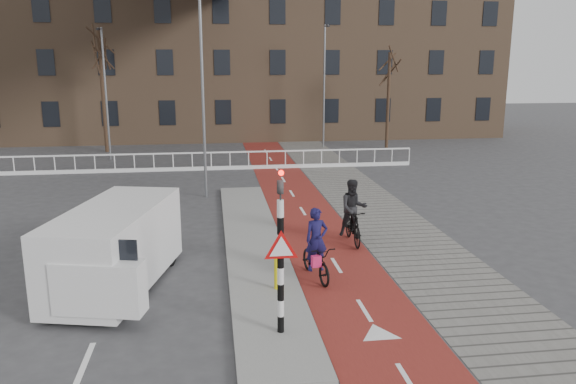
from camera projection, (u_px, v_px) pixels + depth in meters
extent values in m
plane|color=#38383A|center=(295.00, 297.00, 13.92)|extent=(120.00, 120.00, 0.00)
cube|color=maroon|center=(295.00, 199.00, 23.76)|extent=(2.50, 60.00, 0.01)
cube|color=slate|center=(359.00, 197.00, 24.13)|extent=(3.00, 60.00, 0.01)
cube|color=gray|center=(254.00, 245.00, 17.67)|extent=(1.80, 16.00, 0.12)
cylinder|color=black|center=(281.00, 268.00, 11.56)|extent=(0.14, 0.14, 2.88)
imported|color=black|center=(280.00, 180.00, 11.14)|extent=(0.13, 0.16, 0.80)
cylinder|color=#FF0C05|center=(281.00, 173.00, 10.96)|extent=(0.11, 0.02, 0.11)
cylinder|color=#D3C50B|center=(276.00, 272.00, 14.02)|extent=(0.12, 0.12, 0.91)
imported|color=black|center=(316.00, 261.00, 14.99)|extent=(0.98, 1.95, 0.98)
imported|color=#151240|center=(316.00, 239.00, 14.85)|extent=(0.69, 0.52, 1.70)
cube|color=#D61E5A|center=(316.00, 261.00, 14.41)|extent=(0.27, 0.20, 0.29)
imported|color=black|center=(353.00, 225.00, 17.88)|extent=(0.58, 1.96, 1.17)
imported|color=black|center=(353.00, 208.00, 17.75)|extent=(0.90, 0.71, 1.84)
cube|color=silver|center=(115.00, 245.00, 14.29)|extent=(3.06, 5.23, 1.96)
cube|color=#25781A|center=(75.00, 251.00, 14.18)|extent=(0.76, 3.06, 0.55)
cube|color=#25781A|center=(155.00, 247.00, 14.44)|extent=(0.76, 3.06, 0.55)
cube|color=black|center=(98.00, 259.00, 12.17)|extent=(1.73, 0.46, 0.90)
cylinder|color=black|center=(54.00, 300.00, 12.94)|extent=(0.40, 0.73, 0.69)
cylinder|color=black|center=(124.00, 303.00, 12.77)|extent=(0.40, 0.73, 0.69)
cylinder|color=black|center=(113.00, 252.00, 16.17)|extent=(0.40, 0.73, 0.69)
cylinder|color=black|center=(169.00, 254.00, 16.00)|extent=(0.40, 0.73, 0.69)
cube|color=silver|center=(153.00, 154.00, 29.44)|extent=(28.00, 0.08, 0.08)
cube|color=silver|center=(154.00, 170.00, 29.64)|extent=(28.00, 0.10, 0.20)
cube|color=#7F6047|center=(195.00, 57.00, 43.02)|extent=(46.00, 10.00, 12.00)
cylinder|color=#312015|center=(103.00, 92.00, 35.25)|extent=(0.27, 0.27, 7.58)
cylinder|color=#312015|center=(388.00, 101.00, 36.73)|extent=(0.21, 0.21, 6.26)
cylinder|color=slate|center=(203.00, 98.00, 23.16)|extent=(0.12, 0.12, 8.44)
cylinder|color=slate|center=(106.00, 95.00, 32.43)|extent=(0.12, 0.12, 7.55)
cylinder|color=slate|center=(324.00, 87.00, 37.06)|extent=(0.12, 0.12, 7.99)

